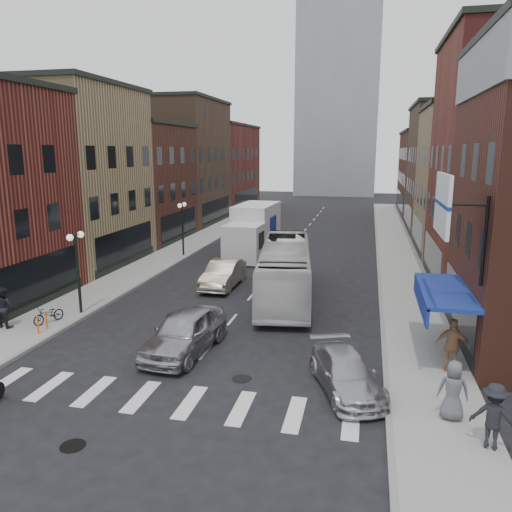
{
  "coord_description": "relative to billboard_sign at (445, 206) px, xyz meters",
  "views": [
    {
      "loc": [
        6.11,
        -16.87,
        7.95
      ],
      "look_at": [
        0.62,
        7.45,
        2.64
      ],
      "focal_mm": 35.0,
      "sensor_mm": 36.0,
      "label": 1
    }
  ],
  "objects": [
    {
      "name": "curb_car",
      "position": [
        -2.94,
        -1.57,
        -5.51
      ],
      "size": [
        3.16,
        4.66,
        1.25
      ],
      "primitive_type": "imported",
      "rotation": [
        0.0,
        0.0,
        0.36
      ],
      "color": "#B4B4B9",
      "rests_on": "ground"
    },
    {
      "name": "bldg_left_far_b",
      "position": [
        -23.58,
        48.5,
        -0.48
      ],
      "size": [
        10.3,
        16.2,
        11.3
      ],
      "color": "maroon",
      "rests_on": "ground"
    },
    {
      "name": "bldg_left_far_a",
      "position": [
        -23.58,
        34.5,
        0.52
      ],
      "size": [
        10.3,
        12.2,
        13.3
      ],
      "color": "#4F3727",
      "rests_on": "ground"
    },
    {
      "name": "bldg_left_mid_b",
      "position": [
        -23.58,
        23.5,
        -0.98
      ],
      "size": [
        10.3,
        10.2,
        10.3
      ],
      "color": "#4F271C",
      "rests_on": "ground"
    },
    {
      "name": "parked_bicycle",
      "position": [
        -16.58,
        1.82,
        -5.57
      ],
      "size": [
        1.04,
        1.65,
        0.82
      ],
      "primitive_type": "imported",
      "rotation": [
        0.0,
        0.0,
        -0.35
      ],
      "color": "black",
      "rests_on": "sidewalk_left"
    },
    {
      "name": "bldg_right_mid_b",
      "position": [
        6.41,
        23.5,
        -0.48
      ],
      "size": [
        10.3,
        10.2,
        11.3
      ],
      "color": "#9F8558",
      "rests_on": "ground"
    },
    {
      "name": "streetlamp_far",
      "position": [
        -15.99,
        17.5,
        -3.22
      ],
      "size": [
        0.32,
        1.22,
        4.11
      ],
      "color": "black",
      "rests_on": "ground"
    },
    {
      "name": "bldg_right_far_b",
      "position": [
        6.41,
        48.5,
        -0.98
      ],
      "size": [
        10.3,
        16.2,
        10.3
      ],
      "color": "#4F271C",
      "rests_on": "ground"
    },
    {
      "name": "distant_tower",
      "position": [
        -8.59,
        77.5,
        18.87
      ],
      "size": [
        14.0,
        14.0,
        50.0
      ],
      "primitive_type": "cube",
      "color": "#9399A0",
      "rests_on": "ground"
    },
    {
      "name": "curb_right",
      "position": [
        -1.59,
        21.5,
        -6.13
      ],
      "size": [
        0.2,
        74.0,
        0.16
      ],
      "primitive_type": "cube",
      "color": "gray",
      "rests_on": "ground"
    },
    {
      "name": "bldg_left_mid_a",
      "position": [
        -23.58,
        13.5,
        0.02
      ],
      "size": [
        10.3,
        10.2,
        12.3
      ],
      "color": "#9F8558",
      "rests_on": "ground"
    },
    {
      "name": "transit_bus",
      "position": [
        -6.73,
        8.66,
        -4.59
      ],
      "size": [
        4.09,
        11.33,
        3.08
      ],
      "primitive_type": "imported",
      "rotation": [
        0.0,
        0.0,
        0.14
      ],
      "color": "silver",
      "rests_on": "ground"
    },
    {
      "name": "bldg_right_far_a",
      "position": [
        6.41,
        34.5,
        0.02
      ],
      "size": [
        10.3,
        12.2,
        12.3
      ],
      "color": "#4F3727",
      "rests_on": "ground"
    },
    {
      "name": "ped_right_b",
      "position": [
        0.68,
        0.43,
        -4.99
      ],
      "size": [
        1.24,
        0.77,
        1.98
      ],
      "primitive_type": "imported",
      "rotation": [
        0.0,
        0.0,
        2.97
      ],
      "color": "#9B6E4F",
      "rests_on": "sidewalk_right"
    },
    {
      "name": "box_truck",
      "position": [
        -11.02,
        19.52,
        -4.25
      ],
      "size": [
        2.9,
        8.83,
        3.8
      ],
      "rotation": [
        0.0,
        0.0,
        -0.04
      ],
      "color": "silver",
      "rests_on": "ground"
    },
    {
      "name": "billboard_sign",
      "position": [
        0.0,
        0.0,
        0.0
      ],
      "size": [
        1.52,
        3.0,
        3.7
      ],
      "color": "black",
      "rests_on": "ground"
    },
    {
      "name": "sedan_left_near",
      "position": [
        -9.39,
        0.32,
        -5.28
      ],
      "size": [
        2.47,
        5.17,
        1.71
      ],
      "primitive_type": "imported",
      "rotation": [
        0.0,
        0.0,
        -0.09
      ],
      "color": "#A6A5AA",
      "rests_on": "ground"
    },
    {
      "name": "awning_blue",
      "position": [
        0.34,
        2.0,
        -3.5
      ],
      "size": [
        1.8,
        5.0,
        0.78
      ],
      "color": "navy",
      "rests_on": "ground"
    },
    {
      "name": "sidewalk_left",
      "position": [
        -17.09,
        21.5,
        -6.06
      ],
      "size": [
        3.0,
        74.0,
        0.15
      ],
      "primitive_type": "cube",
      "color": "gray",
      "rests_on": "ground"
    },
    {
      "name": "ped_right_c",
      "position": [
        0.2,
        -2.97,
        -5.08
      ],
      "size": [
        0.93,
        0.65,
        1.81
      ],
      "primitive_type": "imported",
      "rotation": [
        0.0,
        0.0,
        3.05
      ],
      "color": "#55575D",
      "rests_on": "sidewalk_right"
    },
    {
      "name": "sedan_left_far",
      "position": [
        -10.64,
        10.04,
        -5.35
      ],
      "size": [
        1.69,
        4.75,
        1.56
      ],
      "primitive_type": "imported",
      "rotation": [
        0.0,
        0.0,
        -0.01
      ],
      "color": "#C1B49C",
      "rests_on": "ground"
    },
    {
      "name": "crosswalk_stripes",
      "position": [
        -8.59,
        -3.5,
        -6.13
      ],
      "size": [
        12.0,
        2.2,
        0.01
      ],
      "primitive_type": "cube",
      "color": "silver",
      "rests_on": "ground"
    },
    {
      "name": "ground",
      "position": [
        -8.59,
        -0.5,
        -6.13
      ],
      "size": [
        160.0,
        160.0,
        0.0
      ],
      "primitive_type": "plane",
      "color": "black",
      "rests_on": "ground"
    },
    {
      "name": "streetlamp_near",
      "position": [
        -15.99,
        3.5,
        -3.22
      ],
      "size": [
        0.32,
        1.22,
        4.11
      ],
      "color": "black",
      "rests_on": "ground"
    },
    {
      "name": "ped_right_a",
      "position": [
        1.01,
        -4.28,
        -5.07
      ],
      "size": [
        1.3,
        0.93,
        1.83
      ],
      "primitive_type": "imported",
      "rotation": [
        0.0,
        0.0,
        2.82
      ],
      "color": "black",
      "rests_on": "sidewalk_right"
    },
    {
      "name": "bike_rack",
      "position": [
        -16.19,
        0.8,
        -5.58
      ],
      "size": [
        0.08,
        0.68,
        0.8
      ],
      "color": "#D8590C",
      "rests_on": "sidewalk_left"
    },
    {
      "name": "curb_left",
      "position": [
        -15.59,
        21.5,
        -6.13
      ],
      "size": [
        0.2,
        74.0,
        0.16
      ],
      "primitive_type": "cube",
      "color": "gray",
      "rests_on": "ground"
    },
    {
      "name": "sidewalk_right",
      "position": [
        -0.09,
        21.5,
        -6.06
      ],
      "size": [
        3.0,
        74.0,
        0.15
      ],
      "primitive_type": "cube",
      "color": "gray",
      "rests_on": "ground"
    },
    {
      "name": "ped_left_solo",
      "position": [
        -18.19,
        0.92,
        -5.06
      ],
      "size": [
        0.96,
        0.63,
        1.84
      ],
      "primitive_type": "imported",
      "rotation": [
        0.0,
        0.0,
        3.0
      ],
      "color": "black",
      "rests_on": "sidewalk_left"
    }
  ]
}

